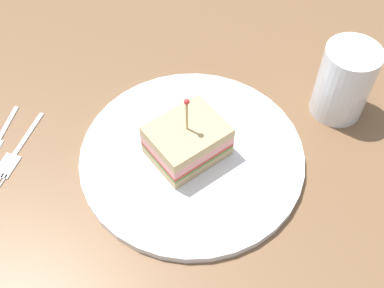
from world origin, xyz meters
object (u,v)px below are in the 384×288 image
(plate, at_px, (192,156))
(sandwich_half_center, at_px, (188,139))
(drink_glass, at_px, (344,84))
(fork, at_px, (13,156))

(plate, height_order, sandwich_half_center, sandwich_half_center)
(plate, bearing_deg, sandwich_half_center, 60.07)
(drink_glass, bearing_deg, plate, 127.55)
(plate, relative_size, drink_glass, 2.71)
(sandwich_half_center, xyz_separation_m, drink_glass, (0.13, -0.18, 0.01))
(plate, distance_m, sandwich_half_center, 0.03)
(fork, bearing_deg, sandwich_half_center, -75.31)
(plate, bearing_deg, fork, 103.46)
(drink_glass, relative_size, fork, 0.85)
(sandwich_half_center, height_order, fork, sandwich_half_center)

